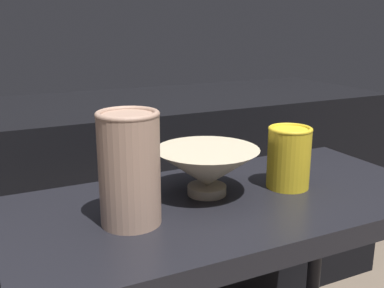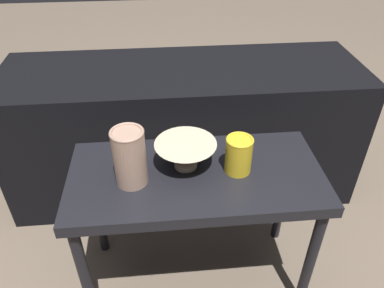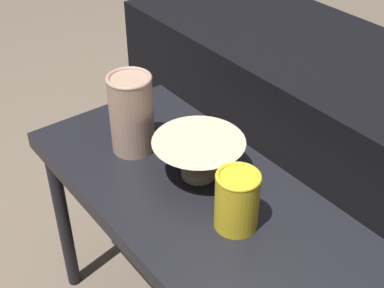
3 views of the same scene
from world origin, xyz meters
name	(u,v)px [view 2 (image 2 of 3)]	position (x,y,z in m)	size (l,w,h in m)	color
ground_plane	(195,273)	(0.00, 0.00, 0.00)	(8.00, 8.00, 0.00)	#6B5B4C
table	(196,187)	(0.00, 0.00, 0.47)	(0.82, 0.39, 0.53)	black
couch_backdrop	(184,130)	(0.00, 0.57, 0.31)	(1.58, 0.50, 0.63)	black
bowl	(186,153)	(-0.03, 0.04, 0.58)	(0.20, 0.20, 0.09)	#C1B293
vase_textured_left	(130,157)	(-0.20, -0.02, 0.63)	(0.10, 0.10, 0.19)	tan
vase_colorful_right	(238,154)	(0.13, 0.00, 0.60)	(0.09, 0.09, 0.12)	gold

